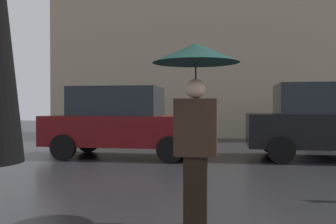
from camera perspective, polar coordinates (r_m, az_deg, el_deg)
pedestrian_with_umbrella at (r=4.18m, az=4.29°, el=4.26°), size 0.99×0.99×2.08m
parked_car_left at (r=10.32m, az=23.69°, el=-1.29°), size 4.27×2.01×1.94m
parked_car_right at (r=9.99m, az=-7.05°, el=-1.46°), size 4.20×1.86×1.88m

